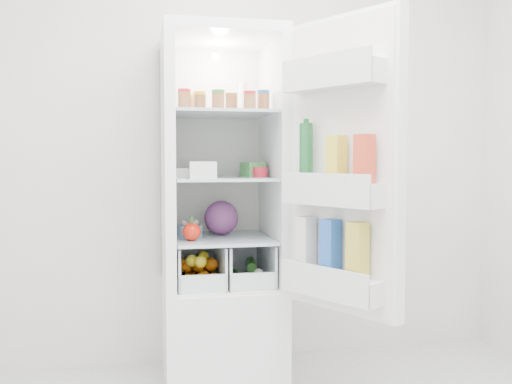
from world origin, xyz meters
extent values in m
cube|color=beige|center=(0.00, 1.50, 1.30)|extent=(3.00, 0.02, 2.60)
cube|color=white|center=(-0.20, 1.21, 0.25)|extent=(0.60, 0.60, 0.50)
cube|color=white|center=(-0.20, 1.21, 1.77)|extent=(0.60, 0.60, 0.05)
cube|color=white|center=(-0.20, 1.49, 1.12)|extent=(0.60, 0.05, 1.25)
cube|color=white|center=(-0.47, 1.21, 1.12)|extent=(0.05, 0.60, 1.25)
cube|color=white|center=(0.07, 1.21, 1.12)|extent=(0.05, 0.60, 1.25)
cube|color=white|center=(-0.20, 1.46, 1.12)|extent=(0.50, 0.01, 1.25)
sphere|color=white|center=(-0.20, 1.42, 1.71)|extent=(0.05, 0.05, 0.05)
cube|color=#AAC0C7|center=(-0.20, 1.19, 0.74)|extent=(0.49, 0.53, 0.01)
cube|color=#AAC0C7|center=(-0.20, 1.19, 1.05)|extent=(0.49, 0.53, 0.02)
cube|color=#AAC0C7|center=(-0.20, 1.19, 1.38)|extent=(0.49, 0.53, 0.02)
cylinder|color=#B21919|center=(-0.40, 1.05, 1.43)|extent=(0.06, 0.06, 0.08)
cylinder|color=gold|center=(-0.32, 1.10, 1.43)|extent=(0.06, 0.06, 0.08)
cylinder|color=#267226|center=(-0.24, 1.02, 1.43)|extent=(0.06, 0.06, 0.08)
cylinder|color=brown|center=(-0.16, 1.12, 1.43)|extent=(0.06, 0.06, 0.08)
cylinder|color=#B21919|center=(-0.08, 1.05, 1.43)|extent=(0.06, 0.06, 0.08)
cylinder|color=#194C8C|center=(0.00, 1.10, 1.43)|extent=(0.06, 0.06, 0.08)
cylinder|color=#BF8C19|center=(-0.36, 1.28, 1.43)|extent=(0.06, 0.06, 0.08)
cylinder|color=white|center=(-0.07, 1.28, 1.47)|extent=(0.05, 0.05, 0.17)
cube|color=silver|center=(-0.32, 0.99, 1.10)|extent=(0.13, 0.13, 0.08)
cylinder|color=red|center=(-0.01, 1.16, 1.08)|extent=(0.10, 0.10, 0.05)
cube|color=silver|center=(-0.36, 1.31, 1.08)|extent=(0.19, 0.15, 0.04)
cube|color=#429144|center=(-0.03, 1.23, 1.09)|extent=(0.12, 0.15, 0.07)
sphere|color=#5B1F58|center=(-0.19, 1.28, 0.84)|extent=(0.18, 0.18, 0.18)
sphere|color=red|center=(-0.37, 1.08, 0.79)|extent=(0.09, 0.09, 0.09)
cylinder|color=#809FBE|center=(-0.36, 1.22, 0.78)|extent=(0.16, 0.16, 0.06)
sphere|color=orange|center=(-0.39, 1.06, 0.55)|extent=(0.07, 0.07, 0.07)
sphere|color=orange|center=(-0.32, 1.06, 0.55)|extent=(0.07, 0.07, 0.07)
sphere|color=orange|center=(-0.26, 1.06, 0.55)|extent=(0.07, 0.07, 0.07)
sphere|color=orange|center=(-0.39, 1.19, 0.61)|extent=(0.07, 0.07, 0.07)
sphere|color=orange|center=(-0.32, 1.19, 0.61)|extent=(0.07, 0.07, 0.07)
sphere|color=orange|center=(-0.26, 1.19, 0.61)|extent=(0.07, 0.07, 0.07)
sphere|color=orange|center=(-0.35, 1.31, 0.55)|extent=(0.07, 0.07, 0.07)
sphere|color=orange|center=(-0.28, 1.31, 0.55)|extent=(0.07, 0.07, 0.07)
sphere|color=orange|center=(-0.30, 1.12, 0.55)|extent=(0.07, 0.07, 0.07)
sphere|color=yellow|center=(-0.36, 1.12, 0.64)|extent=(0.06, 0.06, 0.06)
sphere|color=yellow|center=(-0.29, 1.24, 0.64)|extent=(0.06, 0.06, 0.06)
sphere|color=yellow|center=(-0.32, 1.08, 0.64)|extent=(0.06, 0.06, 0.06)
cylinder|color=#184A19|center=(-0.12, 1.19, 0.54)|extent=(0.09, 0.21, 0.05)
cylinder|color=#184A19|center=(-0.04, 1.24, 0.59)|extent=(0.08, 0.21, 0.05)
sphere|color=white|center=(-0.08, 1.06, 0.54)|extent=(0.05, 0.05, 0.05)
sphere|color=white|center=(-0.03, 1.08, 0.57)|extent=(0.05, 0.05, 0.05)
cube|color=white|center=(0.27, 0.66, 1.12)|extent=(0.34, 0.55, 1.30)
cube|color=white|center=(0.24, 0.65, 1.12)|extent=(0.28, 0.49, 1.26)
cube|color=silver|center=(0.20, 0.62, 1.50)|extent=(0.34, 0.49, 0.10)
cube|color=silver|center=(0.20, 0.62, 1.00)|extent=(0.34, 0.49, 0.10)
cube|color=silver|center=(0.20, 0.62, 0.60)|extent=(0.34, 0.49, 0.10)
sphere|color=#A66C4B|center=(0.25, 0.51, 1.56)|extent=(0.05, 0.05, 0.05)
sphere|color=#A66C4B|center=(0.21, 0.58, 1.56)|extent=(0.05, 0.05, 0.05)
sphere|color=#A66C4B|center=(0.17, 0.65, 1.56)|extent=(0.05, 0.05, 0.05)
cylinder|color=#175227|center=(0.12, 0.75, 1.18)|extent=(0.06, 0.06, 0.26)
cube|color=yellow|center=(0.21, 0.59, 1.15)|extent=(0.09, 0.09, 0.20)
cube|color=#E54328|center=(0.28, 0.46, 1.15)|extent=(0.09, 0.09, 0.20)
cube|color=white|center=(0.12, 0.75, 0.77)|extent=(0.10, 0.10, 0.24)
cube|color=blue|center=(0.19, 0.62, 0.77)|extent=(0.10, 0.10, 0.24)
cube|color=gold|center=(0.27, 0.49, 0.77)|extent=(0.10, 0.10, 0.24)
camera|label=1|loc=(-0.61, -1.72, 1.15)|focal=40.00mm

